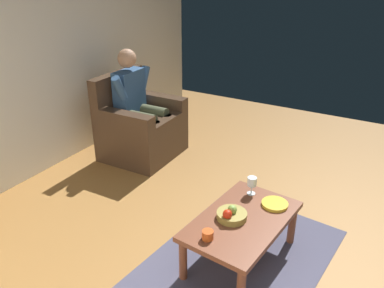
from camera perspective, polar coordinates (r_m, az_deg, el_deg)
ground_plane at (r=3.37m, az=13.21°, el=-14.44°), size 6.50×6.50×0.00m
wall_back at (r=4.28m, az=-23.00°, el=12.46°), size 5.81×0.06×2.62m
rug at (r=3.21m, az=6.95°, el=-16.13°), size 1.75×1.34×0.01m
armchair at (r=4.62m, az=-7.63°, el=2.33°), size 0.84×0.77×0.96m
person_seated at (r=4.49m, az=-7.81°, el=6.28°), size 0.65×0.58×1.24m
coffee_table at (r=3.01m, az=7.27°, el=-11.52°), size 0.99×0.67×0.38m
wine_glass_near at (r=3.21m, az=8.70°, el=-5.56°), size 0.08×0.08×0.15m
fruit_bowl at (r=2.94m, az=5.74°, el=-10.16°), size 0.23×0.23×0.11m
decorative_dish at (r=3.15m, az=11.93°, el=-8.52°), size 0.21×0.21×0.02m
candle_jar at (r=2.75m, az=2.30°, el=-13.05°), size 0.08×0.08×0.07m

